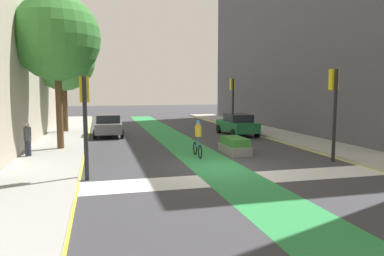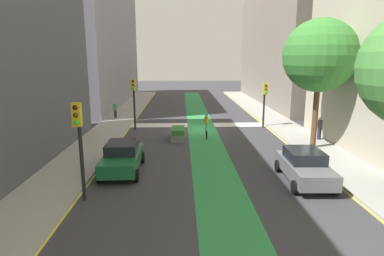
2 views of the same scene
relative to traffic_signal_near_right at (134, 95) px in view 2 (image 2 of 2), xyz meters
The scene contains 19 objects.
ground_plane 6.16m from the traffic_signal_near_right, behind, with size 120.00×120.00×0.00m, color #38383D.
bike_lane_paint 6.40m from the traffic_signal_near_right, behind, with size 2.40×60.00×0.01m, color #2D8C47.
crosswalk_band 6.49m from the traffic_signal_near_right, 159.14° to the right, with size 12.00×1.80×0.01m, color silver.
sidewalk_left 13.20m from the traffic_signal_near_right, behind, with size 3.00×60.00×0.15m, color #9E9E99.
curb_stripe_left 11.76m from the traffic_signal_near_right, behind, with size 0.16×60.00×0.01m, color yellow.
sidewalk_right 3.63m from the traffic_signal_near_right, ahead, with size 3.00×60.00×0.15m, color #9E9E99.
curb_stripe_right 3.07m from the traffic_signal_near_right, ahead, with size 0.16×60.00×0.01m, color yellow.
buildings_left_row 19.22m from the traffic_signal_near_right, 167.38° to the right, with size 7.69×56.27×17.98m.
buildings_right_row 9.19m from the traffic_signal_near_right, ahead, with size 7.94×57.93×16.99m.
traffic_signal_near_right is the anchor object (origin of this frame).
traffic_signal_near_left 11.08m from the traffic_signal_near_right, behind, with size 0.35×0.52×3.85m.
traffic_signal_far_right 13.81m from the traffic_signal_near_right, 89.01° to the left, with size 0.35×0.52×4.22m.
car_grey_left_far 15.62m from the traffic_signal_near_right, 129.81° to the left, with size 2.14×4.26×1.57m.
car_green_right_far 10.38m from the traffic_signal_near_right, 94.28° to the left, with size 2.08×4.23×1.57m.
cyclist_in_lane 6.68m from the traffic_signal_near_right, 156.05° to the left, with size 0.32×1.73×1.86m.
pedestrian_sidewalk_right_a 6.18m from the traffic_signal_near_right, 63.05° to the right, with size 0.34×0.34×1.56m.
pedestrian_sidewalk_left_a 14.66m from the traffic_signal_near_right, 163.54° to the left, with size 0.34×0.34×1.63m.
street_tree_near 14.40m from the traffic_signal_near_right, 153.88° to the left, with size 4.61×4.61×8.25m.
median_planter 5.46m from the traffic_signal_near_right, 139.53° to the left, with size 1.07×2.25×0.85m.
Camera 2 is at (1.45, 26.73, 5.95)m, focal length 30.27 mm.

